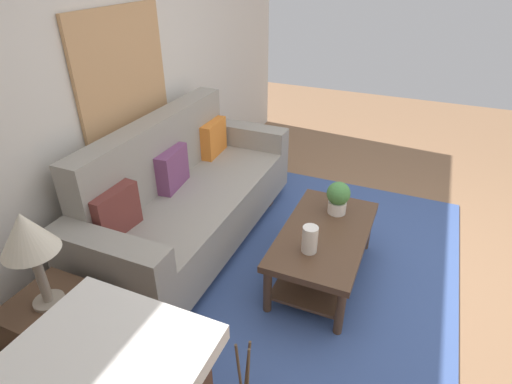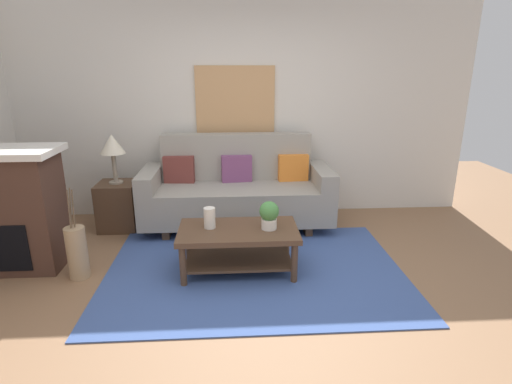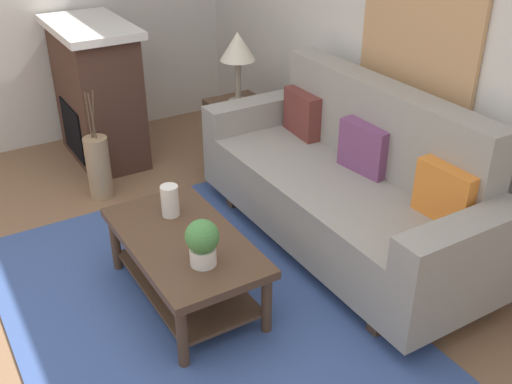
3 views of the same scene
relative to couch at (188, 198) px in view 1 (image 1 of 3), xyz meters
name	(u,v)px [view 1 (image 1 of 3)]	position (x,y,z in m)	size (l,w,h in m)	color
ground_plane	(391,282)	(0.14, -1.68, -0.43)	(9.68, 9.68, 0.00)	#8C6647
wall_back	(129,75)	(0.14, 0.54, 0.92)	(5.68, 0.10, 2.70)	silver
area_rug	(328,265)	(0.14, -1.18, -0.42)	(2.78, 1.95, 0.01)	#3D5693
couch	(188,198)	(0.00, 0.00, 0.00)	(2.21, 0.84, 1.08)	gray
throw_pillow_maroon	(115,211)	(-0.69, 0.13, 0.25)	(0.36, 0.12, 0.32)	brown
throw_pillow_plum	(172,169)	(0.00, 0.13, 0.25)	(0.36, 0.12, 0.32)	#7A4270
throw_pillow_orange	(213,138)	(0.69, 0.13, 0.25)	(0.36, 0.12, 0.32)	orange
coffee_table	(324,244)	(-0.01, -1.16, -0.12)	(1.10, 0.60, 0.43)	#513826
tabletop_vase	(310,239)	(-0.27, -1.12, 0.10)	(0.11, 0.11, 0.19)	white
potted_plant_tabletop	(338,197)	(0.27, -1.17, 0.14)	(0.18, 0.18, 0.26)	white
side_table	(62,338)	(-1.40, 0.00, -0.15)	(0.44, 0.44, 0.56)	#513826
table_lamp	(27,237)	(-1.40, 0.00, 0.56)	(0.28, 0.28, 0.57)	gray
floor_vase_branch_a	(247,373)	(-1.45, -1.19, 0.24)	(0.01, 0.01, 0.36)	brown
floor_vase_branch_b	(240,377)	(-1.48, -1.17, 0.24)	(0.01, 0.01, 0.36)	brown
floor_vase_branch_c	(248,380)	(-1.48, -1.21, 0.24)	(0.01, 0.01, 0.36)	brown
framed_painting	(123,74)	(0.00, 0.47, 0.97)	(0.97, 0.03, 0.93)	tan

